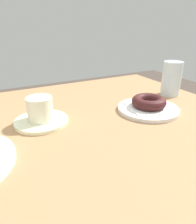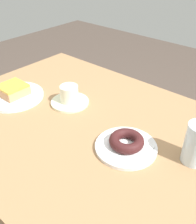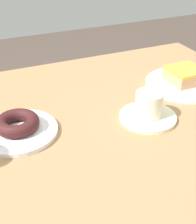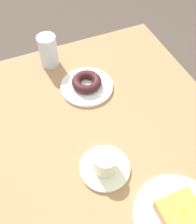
# 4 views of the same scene
# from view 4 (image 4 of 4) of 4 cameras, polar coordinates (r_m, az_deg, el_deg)

# --- Properties ---
(ground_plane) EXTENTS (6.00, 6.00, 0.00)m
(ground_plane) POSITION_cam_4_polar(r_m,az_deg,el_deg) (1.52, 1.61, -20.46)
(ground_plane) COLOR #4F4239
(table) EXTENTS (1.04, 0.81, 0.72)m
(table) POSITION_cam_4_polar(r_m,az_deg,el_deg) (0.95, 2.45, -9.44)
(table) COLOR #A27850
(table) RESTS_ON ground_plane
(plate_chocolate_ring) EXTENTS (0.19, 0.19, 0.01)m
(plate_chocolate_ring) POSITION_cam_4_polar(r_m,az_deg,el_deg) (1.00, -2.40, 5.44)
(plate_chocolate_ring) COLOR white
(plate_chocolate_ring) RESTS_ON table
(napkin_chocolate_ring) EXTENTS (0.15, 0.15, 0.00)m
(napkin_chocolate_ring) POSITION_cam_4_polar(r_m,az_deg,el_deg) (0.99, -2.42, 5.72)
(napkin_chocolate_ring) COLOR white
(napkin_chocolate_ring) RESTS_ON plate_chocolate_ring
(donut_chocolate_ring) EXTENTS (0.11, 0.11, 0.03)m
(donut_chocolate_ring) POSITION_cam_4_polar(r_m,az_deg,el_deg) (0.98, -2.45, 6.43)
(donut_chocolate_ring) COLOR #3F191A
(donut_chocolate_ring) RESTS_ON napkin_chocolate_ring
(plate_glazed_square) EXTENTS (0.24, 0.24, 0.01)m
(plate_glazed_square) POSITION_cam_4_polar(r_m,az_deg,el_deg) (0.78, 16.71, -20.77)
(plate_glazed_square) COLOR white
(plate_glazed_square) RESTS_ON table
(napkin_glazed_square) EXTENTS (0.21, 0.21, 0.00)m
(napkin_glazed_square) POSITION_cam_4_polar(r_m,az_deg,el_deg) (0.78, 16.85, -20.60)
(napkin_glazed_square) COLOR white
(napkin_glazed_square) RESTS_ON plate_glazed_square
(donut_glazed_square) EXTENTS (0.10, 0.10, 0.04)m
(donut_glazed_square) POSITION_cam_4_polar(r_m,az_deg,el_deg) (0.76, 17.27, -20.07)
(donut_glazed_square) COLOR tan
(donut_glazed_square) RESTS_ON napkin_glazed_square
(water_glass) EXTENTS (0.07, 0.07, 0.13)m
(water_glass) POSITION_cam_4_polar(r_m,az_deg,el_deg) (1.07, -10.57, 12.67)
(water_glass) COLOR silver
(water_glass) RESTS_ON table
(coffee_cup) EXTENTS (0.15, 0.15, 0.08)m
(coffee_cup) POSITION_cam_4_polar(r_m,az_deg,el_deg) (0.79, 1.50, -11.07)
(coffee_cup) COLOR #ECF0C8
(coffee_cup) RESTS_ON table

